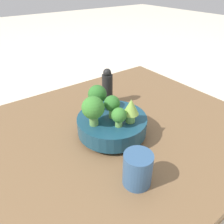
{
  "coord_description": "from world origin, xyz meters",
  "views": [
    {
      "loc": [
        -0.31,
        -0.49,
        0.5
      ],
      "look_at": [
        0.03,
        -0.02,
        0.13
      ],
      "focal_mm": 35.0,
      "sensor_mm": 36.0,
      "label": 1
    }
  ],
  "objects": [
    {
      "name": "table",
      "position": [
        0.0,
        0.0,
        0.02
      ],
      "size": [
        1.09,
        0.8,
        0.04
      ],
      "color": "brown",
      "rests_on": "ground_plane"
    },
    {
      "name": "ground_plane",
      "position": [
        0.0,
        0.0,
        0.0
      ],
      "size": [
        6.0,
        6.0,
        0.0
      ],
      "primitive_type": "plane",
      "color": "beige"
    },
    {
      "name": "broccoli_floret_left",
      "position": [
        -0.04,
        -0.02,
        0.17
      ],
      "size": [
        0.07,
        0.07,
        0.09
      ],
      "color": "#609347",
      "rests_on": "bowl"
    },
    {
      "name": "bowl",
      "position": [
        0.03,
        -0.02,
        0.08
      ],
      "size": [
        0.23,
        0.23,
        0.07
      ],
      "color": "navy",
      "rests_on": "table"
    },
    {
      "name": "broccoli_floret_back",
      "position": [
        0.02,
        0.05,
        0.17
      ],
      "size": [
        0.06,
        0.06,
        0.09
      ],
      "color": "#6BA34C",
      "rests_on": "bowl"
    },
    {
      "name": "broccoli_floret_front",
      "position": [
        0.02,
        -0.07,
        0.15
      ],
      "size": [
        0.05,
        0.05,
        0.06
      ],
      "color": "#6BA34C",
      "rests_on": "bowl"
    },
    {
      "name": "broccoli_floret_center",
      "position": [
        0.03,
        -0.02,
        0.16
      ],
      "size": [
        0.05,
        0.05,
        0.08
      ],
      "color": "#7AB256",
      "rests_on": "bowl"
    },
    {
      "name": "pepper_mill",
      "position": [
        0.14,
        0.16,
        0.12
      ],
      "size": [
        0.04,
        0.04,
        0.15
      ],
      "color": "black",
      "rests_on": "table"
    },
    {
      "name": "romanesco_piece_near",
      "position": [
        0.06,
        -0.07,
        0.16
      ],
      "size": [
        0.05,
        0.05,
        0.08
      ],
      "color": "#6BA34C",
      "rests_on": "bowl"
    },
    {
      "name": "cup",
      "position": [
        -0.04,
        -0.22,
        0.09
      ],
      "size": [
        0.07,
        0.07,
        0.09
      ],
      "color": "#33567F",
      "rests_on": "table"
    }
  ]
}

